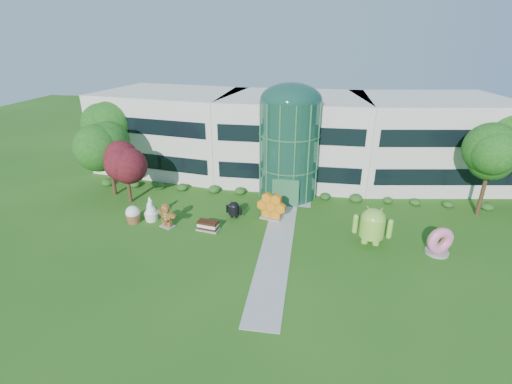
% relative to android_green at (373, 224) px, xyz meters
% --- Properties ---
extents(ground, '(140.00, 140.00, 0.00)m').
position_rel_android_green_xyz_m(ground, '(-7.43, -3.00, -1.80)').
color(ground, '#215114').
rests_on(ground, ground).
extents(building, '(46.00, 15.00, 9.30)m').
position_rel_android_green_xyz_m(building, '(-7.43, 15.00, 2.85)').
color(building, beige).
rests_on(building, ground).
extents(atrium, '(6.00, 6.00, 9.80)m').
position_rel_android_green_xyz_m(atrium, '(-7.43, 9.00, 3.10)').
color(atrium, '#194738').
rests_on(atrium, ground).
extents(walkway, '(2.40, 20.00, 0.04)m').
position_rel_android_green_xyz_m(walkway, '(-7.43, -1.00, -1.78)').
color(walkway, '#9E9E93').
rests_on(walkway, ground).
extents(tree_red, '(4.00, 4.00, 6.00)m').
position_rel_android_green_xyz_m(tree_red, '(-22.93, 4.50, 1.20)').
color(tree_red, '#3F0C14').
rests_on(tree_red, ground).
extents(trees_backdrop, '(52.00, 8.00, 8.40)m').
position_rel_android_green_xyz_m(trees_backdrop, '(-7.43, 10.00, 2.40)').
color(trees_backdrop, '#164511').
rests_on(trees_backdrop, ground).
extents(android_green, '(3.49, 2.63, 3.60)m').
position_rel_android_green_xyz_m(android_green, '(0.00, 0.00, 0.00)').
color(android_green, '#7EB93B').
rests_on(android_green, ground).
extents(android_black, '(1.77, 1.34, 1.83)m').
position_rel_android_green_xyz_m(android_black, '(-11.88, 2.77, -0.89)').
color(android_black, black).
rests_on(android_black, ground).
extents(donut, '(2.43, 1.84, 2.28)m').
position_rel_android_green_xyz_m(donut, '(4.93, -0.67, -0.66)').
color(donut, '#E1558A').
rests_on(donut, ground).
extents(gingerbread, '(2.58, 1.84, 2.23)m').
position_rel_android_green_xyz_m(gingerbread, '(-17.31, 0.11, -0.69)').
color(gingerbread, brown).
rests_on(gingerbread, ground).
extents(ice_cream_sandwich, '(2.06, 1.28, 0.86)m').
position_rel_android_green_xyz_m(ice_cream_sandwich, '(-13.58, 0.07, -1.37)').
color(ice_cream_sandwich, black).
rests_on(ice_cream_sandwich, ground).
extents(honeycomb, '(3.08, 1.77, 2.28)m').
position_rel_android_green_xyz_m(honeycomb, '(-8.44, 3.07, -0.66)').
color(honeycomb, orange).
rests_on(honeycomb, ground).
extents(froyo, '(1.74, 1.74, 2.32)m').
position_rel_android_green_xyz_m(froyo, '(-19.16, 1.04, -0.64)').
color(froyo, white).
rests_on(froyo, ground).
extents(cupcake, '(1.48, 1.48, 1.62)m').
position_rel_android_green_xyz_m(cupcake, '(-20.59, 0.39, -0.99)').
color(cupcake, white).
rests_on(cupcake, ground).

